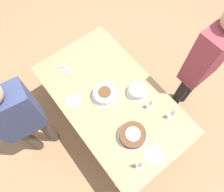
{
  "coord_description": "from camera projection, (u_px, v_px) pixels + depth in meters",
  "views": [
    {
      "loc": [
        0.74,
        -0.57,
        2.84
      ],
      "look_at": [
        0.0,
        0.0,
        0.78
      ],
      "focal_mm": 35.0,
      "sensor_mm": 36.0,
      "label": 1
    }
  ],
  "objects": [
    {
      "name": "dessert_plate_left",
      "position": [
        74.0,
        101.0,
        2.29
      ],
      "size": [
        0.16,
        0.16,
        0.01
      ],
      "color": "white",
      "rests_on": "dining_table"
    },
    {
      "name": "dessert_plate_right",
      "position": [
        154.0,
        155.0,
        2.06
      ],
      "size": [
        0.19,
        0.19,
        0.01
      ],
      "color": "white",
      "rests_on": "dining_table"
    },
    {
      "name": "cake_front_chocolate",
      "position": [
        133.0,
        135.0,
        2.1
      ],
      "size": [
        0.3,
        0.3,
        0.1
      ],
      "color": "white",
      "rests_on": "dining_table"
    },
    {
      "name": "ground_plane",
      "position": [
        112.0,
        120.0,
        2.97
      ],
      "size": [
        12.0,
        12.0,
        0.0
      ],
      "primitive_type": "plane",
      "color": "#A87F56"
    },
    {
      "name": "person_cutting",
      "position": [
        20.0,
        119.0,
        1.99
      ],
      "size": [
        0.27,
        0.43,
        1.56
      ],
      "rotation": [
        0.0,
        0.0,
        1.43
      ],
      "color": "#4C4238",
      "rests_on": "ground_plane"
    },
    {
      "name": "person_watching",
      "position": [
        204.0,
        63.0,
        2.14
      ],
      "size": [
        0.23,
        0.41,
        1.7
      ],
      "rotation": [
        0.0,
        0.0,
        -1.54
      ],
      "color": "#232328",
      "rests_on": "ground_plane"
    },
    {
      "name": "wine_glass_near",
      "position": [
        141.0,
        164.0,
        1.88
      ],
      "size": [
        0.06,
        0.06,
        0.24
      ],
      "color": "silver",
      "rests_on": "dining_table"
    },
    {
      "name": "cake_back_decorated",
      "position": [
        137.0,
        91.0,
        2.29
      ],
      "size": [
        0.22,
        0.22,
        0.1
      ],
      "color": "white",
      "rests_on": "dining_table"
    },
    {
      "name": "wine_glass_far",
      "position": [
        151.0,
        102.0,
        2.14
      ],
      "size": [
        0.06,
        0.06,
        0.2
      ],
      "color": "silver",
      "rests_on": "dining_table"
    },
    {
      "name": "dining_table",
      "position": [
        112.0,
        101.0,
        2.39
      ],
      "size": [
        1.72,
        1.0,
        0.73
      ],
      "color": "tan",
      "rests_on": "ground_plane"
    },
    {
      "name": "fork_pile",
      "position": [
        65.0,
        68.0,
        2.45
      ],
      "size": [
        0.21,
        0.12,
        0.01
      ],
      "color": "silver",
      "rests_on": "dining_table"
    },
    {
      "name": "cake_center_white",
      "position": [
        105.0,
        94.0,
        2.27
      ],
      "size": [
        0.28,
        0.28,
        0.11
      ],
      "color": "white",
      "rests_on": "dining_table"
    },
    {
      "name": "wine_glass_extra",
      "position": [
        174.0,
        112.0,
        2.09
      ],
      "size": [
        0.07,
        0.07,
        0.22
      ],
      "color": "silver",
      "rests_on": "dining_table"
    }
  ]
}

